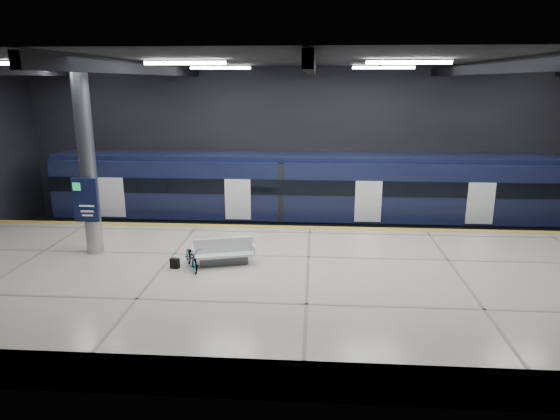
# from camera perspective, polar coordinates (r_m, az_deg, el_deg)

# --- Properties ---
(ground) EXTENTS (30.00, 30.00, 0.00)m
(ground) POSITION_cam_1_polar(r_m,az_deg,el_deg) (19.65, 3.28, -7.39)
(ground) COLOR black
(ground) RESTS_ON ground
(room_shell) EXTENTS (30.10, 16.10, 8.05)m
(room_shell) POSITION_cam_1_polar(r_m,az_deg,el_deg) (18.30, 3.54, 9.47)
(room_shell) COLOR black
(room_shell) RESTS_ON ground
(platform) EXTENTS (30.00, 11.00, 1.10)m
(platform) POSITION_cam_1_polar(r_m,az_deg,el_deg) (17.13, 3.18, -8.80)
(platform) COLOR beige
(platform) RESTS_ON ground
(safety_strip) EXTENTS (30.00, 0.40, 0.01)m
(safety_strip) POSITION_cam_1_polar(r_m,az_deg,el_deg) (21.88, 3.43, -2.01)
(safety_strip) COLOR gold
(safety_strip) RESTS_ON platform
(rails) EXTENTS (30.00, 1.52, 0.16)m
(rails) POSITION_cam_1_polar(r_m,az_deg,el_deg) (24.81, 3.48, -2.48)
(rails) COLOR gray
(rails) RESTS_ON ground
(train) EXTENTS (29.40, 2.84, 3.79)m
(train) POSITION_cam_1_polar(r_m,az_deg,el_deg) (24.33, 6.90, 1.92)
(train) COLOR black
(train) RESTS_ON ground
(bench) EXTENTS (2.29, 1.43, 0.94)m
(bench) POSITION_cam_1_polar(r_m,az_deg,el_deg) (17.62, -6.47, -5.11)
(bench) COLOR #595B60
(bench) RESTS_ON platform
(bicycle) EXTENTS (1.17, 1.63, 0.82)m
(bicycle) POSITION_cam_1_polar(r_m,az_deg,el_deg) (17.32, -10.05, -5.34)
(bicycle) COLOR #99999E
(bicycle) RESTS_ON platform
(pannier_bag) EXTENTS (0.33, 0.25, 0.35)m
(pannier_bag) POSITION_cam_1_polar(r_m,az_deg,el_deg) (17.55, -11.93, -5.97)
(pannier_bag) COLOR black
(pannier_bag) RESTS_ON platform
(info_column) EXTENTS (0.90, 0.78, 6.90)m
(info_column) POSITION_cam_1_polar(r_m,az_deg,el_deg) (19.26, -21.20, 5.00)
(info_column) COLOR #9EA0A5
(info_column) RESTS_ON platform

